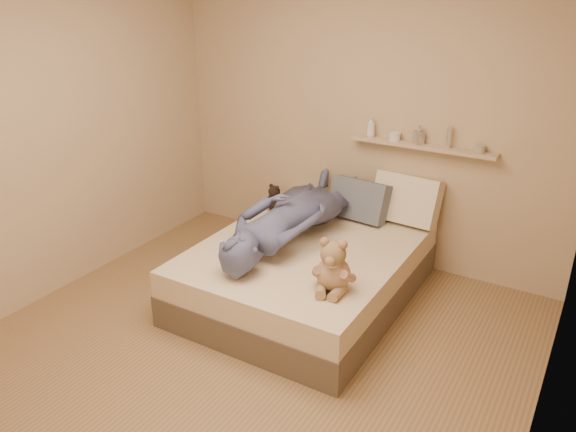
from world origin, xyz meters
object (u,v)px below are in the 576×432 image
Objects in this scene: dark_plush at (275,199)px; wall_shelf at (421,146)px; teddy_bear at (333,269)px; game_console at (248,256)px; person at (290,215)px; bed at (306,271)px; pillow_grey at (359,200)px; pillow_cream at (406,200)px.

wall_shelf is at bearing 20.95° from dark_plush.
teddy_bear is at bearing -42.61° from dark_plush.
game_console is 0.66m from person.
dark_plush reaches higher than bed.
bed is 0.46m from person.
person is at bearing 93.64° from game_console.
wall_shelf is (0.55, 0.91, 0.88)m from bed.
person is at bearing -114.97° from pillow_grey.
pillow_grey reaches higher than bed.
game_console is (-0.13, -0.60, 0.36)m from bed.
pillow_cream is 0.33× the size of person.
person is (-0.66, -0.78, 0.00)m from pillow_cream.
bed is 5.01× the size of teddy_bear.
person is 1.40× the size of wall_shelf.
dark_plush is (-0.45, 1.07, -0.03)m from game_console.
wall_shelf reaches higher than teddy_bear.
dark_plush is at bearing 137.39° from teddy_bear.
teddy_bear is (0.61, 0.10, 0.02)m from game_console.
person is (-0.30, -0.64, 0.03)m from pillow_grey.
pillow_grey is at bearing 79.97° from bed.
dark_plush is at bearing -163.04° from pillow_grey.
dark_plush is 0.49× the size of pillow_grey.
wall_shelf reaches higher than bed.
dark_plush is at bearing -45.03° from person.
pillow_cream is 0.39m from pillow_grey.
wall_shelf reaches higher than pillow_grey.
dark_plush is 1.14m from pillow_cream.
person is at bearing 139.65° from teddy_bear.
pillow_cream is 1.10× the size of pillow_grey.
teddy_bear is at bearing 140.47° from person.
game_console is 1.17m from dark_plush.
bed is 1.58× the size of wall_shelf.
pillow_cream is at bearing -129.64° from person.
pillow_cream reaches higher than teddy_bear.
game_console is 0.32× the size of pillow_grey.
pillow_cream reaches higher than game_console.
game_console is 0.61m from teddy_bear.
teddy_bear is 1.49m from wall_shelf.
person is (-0.18, 0.05, 0.43)m from bed.
pillow_cream is at bearing 59.51° from bed.
dark_plush is 0.15× the size of person.
person is (0.41, -0.42, 0.10)m from dark_plush.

